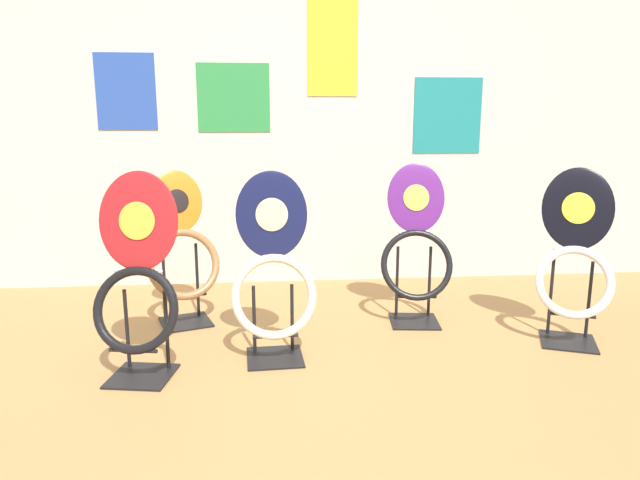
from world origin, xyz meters
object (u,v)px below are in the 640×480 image
toilet_seat_display_orange_sun (182,255)px  toilet_seat_display_navy_moon (274,280)px  toilet_seat_display_crimson_swirl (137,280)px  toilet_seat_display_jazz_black (575,262)px  toilet_seat_display_purple_note (416,251)px

toilet_seat_display_orange_sun → toilet_seat_display_navy_moon: size_ratio=0.95×
toilet_seat_display_navy_moon → toilet_seat_display_crimson_swirl: (-0.62, -0.14, 0.06)m
toilet_seat_display_orange_sun → toilet_seat_display_jazz_black: (2.13, -0.49, 0.03)m
toilet_seat_display_orange_sun → toilet_seat_display_crimson_swirl: toilet_seat_display_crimson_swirl is taller
toilet_seat_display_orange_sun → toilet_seat_display_navy_moon: (0.52, -0.57, -0.01)m
toilet_seat_display_purple_note → toilet_seat_display_jazz_black: bearing=-26.5°
toilet_seat_display_crimson_swirl → toilet_seat_display_orange_sun: bearing=82.0°
toilet_seat_display_orange_sun → toilet_seat_display_purple_note: size_ratio=0.96×
toilet_seat_display_orange_sun → toilet_seat_display_navy_moon: 0.77m
toilet_seat_display_orange_sun → toilet_seat_display_jazz_black: bearing=-12.9°
toilet_seat_display_crimson_swirl → toilet_seat_display_jazz_black: bearing=5.8°
toilet_seat_display_orange_sun → toilet_seat_display_crimson_swirl: bearing=-98.0°
toilet_seat_display_navy_moon → toilet_seat_display_jazz_black: bearing=3.0°
toilet_seat_display_navy_moon → toilet_seat_display_jazz_black: toilet_seat_display_navy_moon is taller
toilet_seat_display_jazz_black → toilet_seat_display_purple_note: 0.85m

